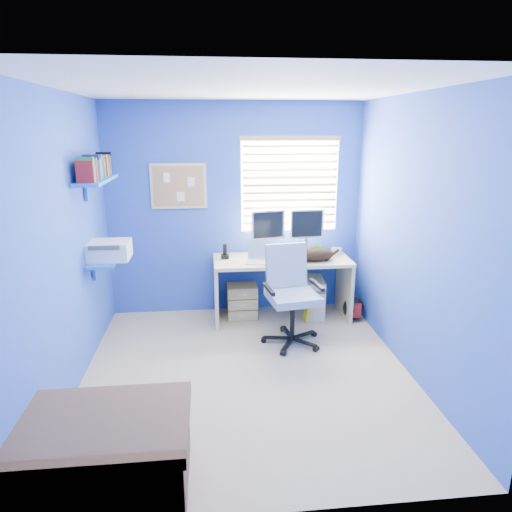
{
  "coord_description": "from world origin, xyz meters",
  "views": [
    {
      "loc": [
        -0.32,
        -3.76,
        2.2
      ],
      "look_at": [
        0.15,
        0.65,
        0.95
      ],
      "focal_mm": 32.0,
      "sensor_mm": 36.0,
      "label": 1
    }
  ],
  "objects": [
    {
      "name": "ceiling",
      "position": [
        0.0,
        0.0,
        2.5
      ],
      "size": [
        3.0,
        3.2,
        0.0
      ],
      "primitive_type": "cube",
      "color": "white",
      "rests_on": "wall_back"
    },
    {
      "name": "wall_back",
      "position": [
        0.0,
        1.6,
        1.25
      ],
      "size": [
        3.0,
        0.01,
        2.5
      ],
      "primitive_type": "cube",
      "color": "blue",
      "rests_on": "ground"
    },
    {
      "name": "yellow_book",
      "position": [
        0.8,
        1.13,
        0.12
      ],
      "size": [
        0.03,
        0.17,
        0.24
      ],
      "primitive_type": "cube",
      "color": "yellow",
      "rests_on": "floor"
    },
    {
      "name": "cat",
      "position": [
        0.87,
        1.12,
        0.82
      ],
      "size": [
        0.49,
        0.37,
        0.16
      ],
      "primitive_type": "ellipsoid",
      "rotation": [
        0.0,
        0.0,
        0.36
      ],
      "color": "black",
      "rests_on": "desk"
    },
    {
      "name": "office_chair",
      "position": [
        0.52,
        0.63,
        0.38
      ],
      "size": [
        0.68,
        0.68,
        1.03
      ],
      "color": "black",
      "rests_on": "floor"
    },
    {
      "name": "cd_spindle",
      "position": [
        1.2,
        1.38,
        0.78
      ],
      "size": [
        0.13,
        0.13,
        0.07
      ],
      "primitive_type": "cylinder",
      "color": "silver",
      "rests_on": "desk"
    },
    {
      "name": "wall_left",
      "position": [
        -1.5,
        0.0,
        1.25
      ],
      "size": [
        0.01,
        3.2,
        2.5
      ],
      "primitive_type": "cube",
      "color": "blue",
      "rests_on": "ground"
    },
    {
      "name": "monitor_right",
      "position": [
        0.83,
        1.43,
        1.01
      ],
      "size": [
        0.41,
        0.14,
        0.54
      ],
      "primitive_type": "cube",
      "rotation": [
        0.0,
        0.0,
        0.06
      ],
      "color": "silver",
      "rests_on": "desk"
    },
    {
      "name": "wall_right",
      "position": [
        1.5,
        0.0,
        1.25
      ],
      "size": [
        0.01,
        3.2,
        2.5
      ],
      "primitive_type": "cube",
      "color": "blue",
      "rests_on": "ground"
    },
    {
      "name": "desk",
      "position": [
        0.51,
        1.26,
        0.37
      ],
      "size": [
        1.57,
        0.65,
        0.74
      ],
      "primitive_type": "cube",
      "color": "#D6BA84",
      "rests_on": "floor"
    },
    {
      "name": "drawer_boxes",
      "position": [
        0.06,
        1.33,
        0.2
      ],
      "size": [
        0.35,
        0.28,
        0.41
      ],
      "primitive_type": "cube",
      "color": "tan",
      "rests_on": "floor"
    },
    {
      "name": "corkboard",
      "position": [
        -0.65,
        1.58,
        1.55
      ],
      "size": [
        0.64,
        0.02,
        0.52
      ],
      "color": "#D6BA84",
      "rests_on": "ground"
    },
    {
      "name": "mug",
      "position": [
        0.97,
        1.44,
        0.79
      ],
      "size": [
        0.1,
        0.09,
        0.1
      ],
      "primitive_type": "imported",
      "color": "#238A37",
      "rests_on": "desk"
    },
    {
      "name": "window_blinds",
      "position": [
        0.65,
        1.57,
        1.55
      ],
      "size": [
        1.15,
        0.05,
        1.1
      ],
      "color": "white",
      "rests_on": "ground"
    },
    {
      "name": "monitor_left",
      "position": [
        0.37,
        1.42,
        1.01
      ],
      "size": [
        0.42,
        0.2,
        0.54
      ],
      "primitive_type": "cube",
      "rotation": [
        0.0,
        0.0,
        0.21
      ],
      "color": "silver",
      "rests_on": "desk"
    },
    {
      "name": "wall_front",
      "position": [
        0.0,
        -1.6,
        1.25
      ],
      "size": [
        3.0,
        0.01,
        2.5
      ],
      "primitive_type": "cube",
      "color": "blue",
      "rests_on": "ground"
    },
    {
      "name": "tower_pc",
      "position": [
        0.94,
        1.33,
        0.23
      ],
      "size": [
        0.23,
        0.46,
        0.45
      ],
      "primitive_type": "cube",
      "rotation": [
        0.0,
        0.0,
        -0.09
      ],
      "color": "beige",
      "rests_on": "floor"
    },
    {
      "name": "phone",
      "position": [
        -0.14,
        1.33,
        0.82
      ],
      "size": [
        0.09,
        0.11,
        0.17
      ],
      "primitive_type": "cube",
      "rotation": [
        0.0,
        0.0,
        -0.01
      ],
      "color": "black",
      "rests_on": "desk"
    },
    {
      "name": "backpack",
      "position": [
        1.36,
        1.11,
        0.15
      ],
      "size": [
        0.29,
        0.24,
        0.29
      ],
      "primitive_type": "ellipsoid",
      "rotation": [
        0.0,
        0.0,
        -0.24
      ],
      "color": "black",
      "rests_on": "floor"
    },
    {
      "name": "laptop",
      "position": [
        0.26,
        1.11,
        0.85
      ],
      "size": [
        0.38,
        0.33,
        0.22
      ],
      "primitive_type": "cube",
      "rotation": [
        0.0,
        0.0,
        -0.25
      ],
      "color": "silver",
      "rests_on": "desk"
    },
    {
      "name": "floor",
      "position": [
        0.0,
        0.0,
        0.0
      ],
      "size": [
        3.0,
        3.2,
        0.0
      ],
      "primitive_type": "cube",
      "color": "tan",
      "rests_on": "ground"
    },
    {
      "name": "bed_corner",
      "position": [
        -1.01,
        -1.29,
        0.25
      ],
      "size": [
        1.03,
        0.73,
        0.49
      ],
      "primitive_type": "cube",
      "color": "brown",
      "rests_on": "floor"
    },
    {
      "name": "wall_shelves",
      "position": [
        -1.35,
        0.75,
        1.43
      ],
      "size": [
        0.42,
        0.9,
        1.05
      ],
      "color": "blue",
      "rests_on": "ground"
    }
  ]
}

